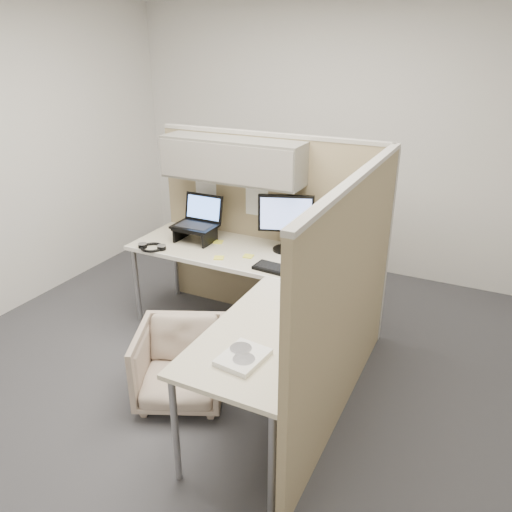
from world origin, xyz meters
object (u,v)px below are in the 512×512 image
at_px(office_chair, 181,361).
at_px(keyboard, 284,271).
at_px(desk, 251,283).
at_px(monitor_left, 286,218).

relative_size(office_chair, keyboard, 1.27).
bearing_deg(keyboard, office_chair, -114.97).
distance_m(desk, office_chair, 0.74).
xyz_separation_m(desk, monitor_left, (0.01, 0.58, 0.32)).
distance_m(office_chair, monitor_left, 1.38).
xyz_separation_m(office_chair, monitor_left, (0.27, 1.15, 0.71)).
bearing_deg(keyboard, monitor_left, 116.21).
xyz_separation_m(desk, office_chair, (-0.25, -0.57, -0.39)).
bearing_deg(desk, monitor_left, 88.76).
xyz_separation_m(monitor_left, keyboard, (0.16, -0.39, -0.26)).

